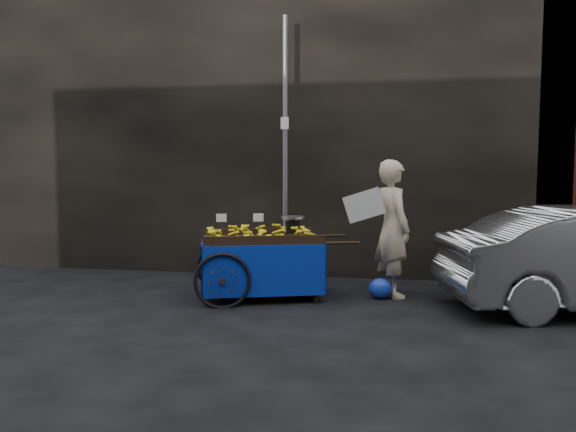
# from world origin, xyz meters

# --- Properties ---
(ground) EXTENTS (80.00, 80.00, 0.00)m
(ground) POSITION_xyz_m (0.00, 0.00, 0.00)
(ground) COLOR black
(ground) RESTS_ON ground
(building_wall) EXTENTS (13.50, 2.00, 5.00)m
(building_wall) POSITION_xyz_m (0.39, 2.60, 2.50)
(building_wall) COLOR black
(building_wall) RESTS_ON ground
(street_pole) EXTENTS (0.12, 0.10, 4.00)m
(street_pole) POSITION_xyz_m (0.30, 1.30, 2.01)
(street_pole) COLOR slate
(street_pole) RESTS_ON ground
(banana_cart) EXTENTS (2.32, 1.55, 1.16)m
(banana_cart) POSITION_xyz_m (0.15, 0.07, 0.72)
(banana_cart) COLOR black
(banana_cart) RESTS_ON ground
(vendor) EXTENTS (1.02, 0.80, 1.84)m
(vendor) POSITION_xyz_m (1.91, 0.44, 0.92)
(vendor) COLOR #C0AD8F
(vendor) RESTS_ON ground
(plastic_bag) EXTENTS (0.31, 0.24, 0.27)m
(plastic_bag) POSITION_xyz_m (1.77, 0.26, 0.14)
(plastic_bag) COLOR #1733B2
(plastic_bag) RESTS_ON ground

